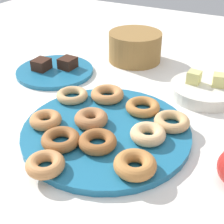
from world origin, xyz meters
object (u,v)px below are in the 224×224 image
(donut_2, at_px, (107,94))
(melon_chunk_right, at_px, (219,80))
(donut_plate, at_px, (106,131))
(basket, at_px, (135,47))
(donut_5, at_px, (143,107))
(donut_6, at_px, (72,95))
(brownie_far, at_px, (68,63))
(donut_10, at_px, (91,119))
(donut_9, at_px, (148,134))
(cake_plate, at_px, (55,71))
(donut_8, at_px, (135,165))
(donut_4, at_px, (45,164))
(fruit_bowl, at_px, (204,91))
(brownie_near, at_px, (41,64))
(donut_0, at_px, (172,121))
(donut_3, at_px, (98,142))
(donut_1, at_px, (61,140))
(donut_7, at_px, (46,120))
(melon_chunk_left, at_px, (194,77))

(donut_2, distance_m, melon_chunk_right, 0.33)
(donut_plate, xyz_separation_m, basket, (-0.13, 0.45, 0.04))
(donut_5, distance_m, donut_6, 0.20)
(brownie_far, height_order, basket, basket)
(donut_10, xyz_separation_m, basket, (-0.09, 0.45, 0.02))
(donut_9, bearing_deg, donut_6, 164.19)
(brownie_far, relative_size, melon_chunk_right, 1.51)
(basket, bearing_deg, cake_plate, -130.18)
(donut_8, height_order, cake_plate, donut_8)
(donut_4, xyz_separation_m, fruit_bowl, (0.20, 0.49, -0.01))
(donut_9, distance_m, brownie_near, 0.51)
(donut_0, xyz_separation_m, cake_plate, (-0.46, 0.14, -0.02))
(donut_6, bearing_deg, brownie_far, 127.90)
(donut_0, distance_m, donut_3, 0.20)
(cake_plate, height_order, brownie_far, brownie_far)
(donut_1, bearing_deg, donut_6, 116.97)
(donut_5, relative_size, fruit_bowl, 0.46)
(basket, bearing_deg, donut_10, -78.94)
(donut_6, xyz_separation_m, donut_9, (0.26, -0.07, 0.00))
(donut_2, xyz_separation_m, donut_8, (0.19, -0.23, 0.00))
(brownie_far, distance_m, fruit_bowl, 0.45)
(donut_7, height_order, fruit_bowl, donut_7)
(donut_0, xyz_separation_m, fruit_bowl, (0.03, 0.22, -0.01))
(donut_10, distance_m, melon_chunk_left, 0.35)
(donut_1, xyz_separation_m, donut_7, (-0.08, 0.05, 0.00))
(brownie_near, relative_size, melon_chunk_left, 1.51)
(donut_10, relative_size, brownie_far, 1.54)
(donut_7, distance_m, donut_8, 0.27)
(brownie_near, bearing_deg, donut_1, -45.63)
(donut_2, distance_m, donut_5, 0.11)
(donut_9, bearing_deg, fruit_bowl, 79.27)
(donut_1, bearing_deg, donut_2, 91.77)
(donut_2, bearing_deg, melon_chunk_right, 35.76)
(donut_0, relative_size, donut_2, 0.94)
(basket, bearing_deg, donut_plate, -73.85)
(donut_0, height_order, basket, basket)
(donut_7, distance_m, brownie_far, 0.35)
(cake_plate, bearing_deg, donut_10, -38.84)
(donut_10, height_order, melon_chunk_left, melon_chunk_left)
(donut_10, distance_m, cake_plate, 0.36)
(donut_1, bearing_deg, donut_10, 79.86)
(donut_2, xyz_separation_m, donut_6, (-0.09, -0.05, -0.00))
(donut_1, xyz_separation_m, melon_chunk_left, (0.19, 0.41, 0.02))
(donut_4, relative_size, donut_6, 0.92)
(cake_plate, height_order, brownie_near, brownie_near)
(melon_chunk_left, bearing_deg, donut_4, -108.69)
(donut_2, xyz_separation_m, cake_plate, (-0.26, 0.10, -0.02))
(donut_1, distance_m, cake_plate, 0.42)
(donut_8, xyz_separation_m, melon_chunk_right, (0.07, 0.42, 0.02))
(donut_3, height_order, donut_4, same)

